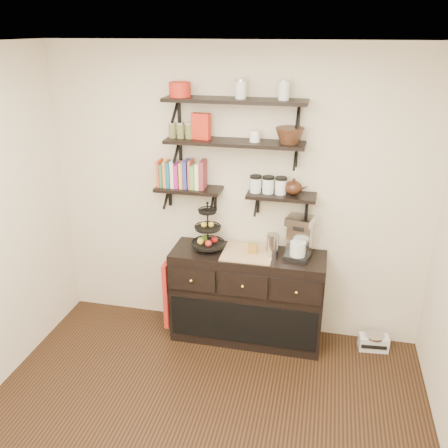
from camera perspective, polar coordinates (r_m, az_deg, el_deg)
ceiling at (r=2.42m, az=-6.68°, el=20.30°), size 3.50×3.50×0.02m
back_wall at (r=4.36m, az=1.55°, el=3.29°), size 3.50×0.02×2.70m
shelf_top at (r=4.02m, az=1.31°, el=14.61°), size 1.20×0.27×0.23m
shelf_mid at (r=4.09m, az=1.26°, el=9.74°), size 1.20×0.27×0.23m
shelf_low_left at (r=4.32m, az=-4.24°, el=4.15°), size 0.60×0.25×0.23m
shelf_low_right at (r=4.17m, az=6.93°, el=3.34°), size 0.60×0.25×0.23m
cookbooks at (r=4.29m, az=-4.97°, el=5.93°), size 0.43×0.15×0.26m
glass_canisters at (r=4.15m, az=5.33°, el=4.60°), size 0.32×0.10×0.13m
sideboard at (r=4.51m, az=2.79°, el=-8.67°), size 1.40×0.50×0.92m
fruit_stand at (r=4.30m, az=-1.92°, el=-1.23°), size 0.30×0.30×0.45m
candle at (r=4.26m, az=3.48°, el=-2.93°), size 0.08×0.08×0.08m
coffee_maker at (r=4.20m, az=8.98°, el=-1.63°), size 0.25×0.25×0.40m
thermal_carafe at (r=4.20m, az=5.87°, el=-2.60°), size 0.11×0.11×0.22m
apron at (r=4.58m, az=-6.56°, el=-8.01°), size 0.04×0.28×0.66m
radio at (r=4.76m, az=17.55°, el=-13.37°), size 0.28×0.19×0.16m
recipe_box at (r=4.12m, az=-2.78°, el=11.66°), size 0.17×0.09×0.22m
walnut_bowl at (r=4.00m, az=7.90°, el=10.49°), size 0.24×0.24×0.13m
ramekins at (r=4.04m, az=3.74°, el=10.51°), size 0.09×0.09×0.10m
teapot at (r=4.13m, az=8.37°, el=4.49°), size 0.21×0.17×0.15m
red_pot at (r=4.13m, az=-5.35°, el=15.82°), size 0.18×0.18×0.12m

